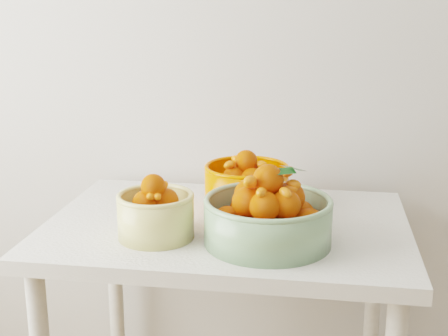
% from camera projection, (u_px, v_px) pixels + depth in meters
% --- Properties ---
extents(table, '(1.00, 0.70, 0.75)m').
position_uv_depth(table, '(227.00, 253.00, 1.76)').
color(table, silver).
rests_on(table, ground).
extents(bowl_cream, '(0.26, 0.26, 0.17)m').
position_uv_depth(bowl_cream, '(156.00, 214.00, 1.61)').
color(bowl_cream, '#D8C977').
rests_on(bowl_cream, table).
extents(bowl_green, '(0.35, 0.35, 0.21)m').
position_uv_depth(bowl_green, '(268.00, 216.00, 1.57)').
color(bowl_green, gray).
rests_on(bowl_green, table).
extents(bowl_orange, '(0.32, 0.32, 0.18)m').
position_uv_depth(bowl_orange, '(247.00, 186.00, 1.83)').
color(bowl_orange, '#EF5600').
rests_on(bowl_orange, table).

